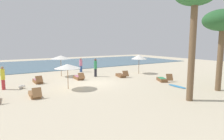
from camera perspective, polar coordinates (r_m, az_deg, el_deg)
ground_plane at (r=17.75m, az=-5.25°, el=-3.75°), size 60.00×60.00×0.00m
ocean_water at (r=33.62m, az=-18.61°, el=1.49°), size 48.00×16.00×0.06m
umbrella_0 at (r=22.93m, az=7.78°, el=3.75°), size 1.80×1.80×2.18m
umbrella_1 at (r=21.51m, az=-14.56°, el=3.58°), size 2.16×2.16×2.22m
umbrella_2 at (r=15.50m, az=-12.68°, el=1.09°), size 1.99×1.99×1.96m
lounger_0 at (r=18.94m, az=-20.60°, el=-2.94°), size 0.62×1.68×0.71m
lounger_2 at (r=19.71m, az=-9.62°, el=-2.12°), size 0.69×1.72×0.70m
lounger_3 at (r=14.24m, az=-21.36°, el=-6.53°), size 0.66×1.69×0.72m
lounger_4 at (r=19.03m, az=14.36°, el=-2.62°), size 1.29×1.73×0.73m
lounger_5 at (r=20.75m, az=2.63°, el=-1.53°), size 0.96×1.77×0.70m
person_0 at (r=20.82m, az=-4.79°, el=0.73°), size 0.42×0.42×1.91m
person_1 at (r=17.23m, az=-28.91°, el=-1.96°), size 0.34×0.34×1.80m
person_2 at (r=24.38m, az=-8.95°, el=1.44°), size 0.51×0.51×1.71m
palm_1 at (r=16.65m, az=29.28°, el=11.84°), size 2.82×2.82×5.95m
palm_2 at (r=13.14m, az=22.75°, el=17.81°), size 2.35×2.35×7.02m
dog at (r=17.08m, az=-24.60°, el=-4.36°), size 0.60×0.63×0.31m
surfboard at (r=17.10m, az=18.19°, el=-4.45°), size 0.60×1.85×0.07m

